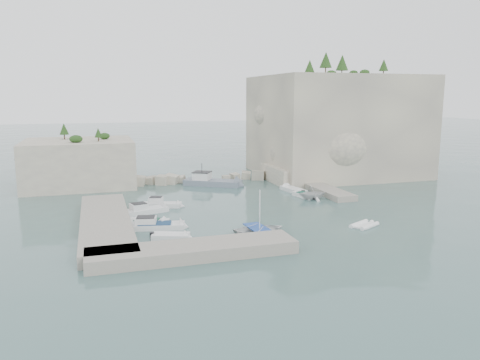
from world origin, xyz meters
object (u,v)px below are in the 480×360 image
object	(u,v)px
motorboat_a	(162,207)
tender_east_b	(304,197)
motorboat_d	(155,229)
inflatable_dinghy	(364,227)
rowboat	(260,234)
tender_east_d	(293,186)
work_boat	(213,185)
motorboat_b	(146,213)
tender_east_a	(312,199)
motorboat_c	(147,225)
motorboat_e	(171,239)
tender_east_c	(293,192)

from	to	relation	value
motorboat_a	tender_east_b	bearing A→B (deg)	18.20
motorboat_d	inflatable_dinghy	bearing A→B (deg)	-3.27
motorboat_a	rowboat	world-z (taller)	motorboat_a
tender_east_d	work_boat	xyz separation A→B (m)	(-11.82, 3.99, 0.00)
inflatable_dinghy	tender_east_d	bearing A→B (deg)	57.63
motorboat_d	tender_east_b	distance (m)	23.44
motorboat_b	rowboat	world-z (taller)	motorboat_b
motorboat_a	tender_east_a	bearing A→B (deg)	13.65
motorboat_c	tender_east_b	xyz separation A→B (m)	(22.09, 7.61, 0.00)
motorboat_d	tender_east_d	bearing A→B (deg)	48.87
tender_east_b	work_boat	size ratio (longest dim) A/B	0.42
motorboat_e	tender_east_c	world-z (taller)	same
motorboat_d	work_boat	distance (m)	24.41
motorboat_c	motorboat_e	bearing A→B (deg)	-49.35
motorboat_e	tender_east_b	world-z (taller)	same
tender_east_c	work_boat	xyz separation A→B (m)	(-9.94, 8.20, 0.00)
motorboat_e	tender_east_c	distance (m)	26.91
motorboat_a	tender_east_d	distance (m)	22.83
tender_east_b	tender_east_c	xyz separation A→B (m)	(0.10, 3.86, 0.00)
motorboat_c	rowboat	xyz separation A→B (m)	(10.43, -6.77, 0.00)
motorboat_a	motorboat_b	xyz separation A→B (m)	(-2.28, -2.50, 0.00)
motorboat_d	rowboat	world-z (taller)	motorboat_d
work_boat	tender_east_c	bearing A→B (deg)	-7.73
tender_east_b	tender_east_a	bearing A→B (deg)	-177.19
tender_east_b	work_boat	distance (m)	15.56
motorboat_c	tender_east_c	bearing A→B (deg)	52.59
motorboat_b	tender_east_c	xyz separation A→B (m)	(21.80, 6.26, 0.00)
motorboat_a	tender_east_b	distance (m)	19.42
motorboat_b	rowboat	bearing A→B (deg)	-66.11
work_boat	tender_east_a	bearing A→B (deg)	-21.13
motorboat_c	tender_east_a	size ratio (longest dim) A/B	1.32
rowboat	inflatable_dinghy	distance (m)	11.51
motorboat_b	tender_east_a	xyz separation A→B (m)	(22.16, 0.82, 0.00)
motorboat_b	tender_east_b	world-z (taller)	motorboat_b
motorboat_a	tender_east_d	bearing A→B (deg)	38.91
tender_east_a	inflatable_dinghy	bearing A→B (deg)	-179.77
tender_east_d	work_boat	size ratio (longest dim) A/B	0.51
work_boat	motorboat_c	bearing A→B (deg)	-90.10
motorboat_b	motorboat_c	xyz separation A→B (m)	(-0.39, -5.21, 0.00)
tender_east_b	motorboat_d	bearing A→B (deg)	100.09
tender_east_a	motorboat_c	bearing A→B (deg)	107.91
tender_east_a	motorboat_e	bearing A→B (deg)	122.59
tender_east_a	tender_east_c	bearing A→B (deg)	6.79
motorboat_d	tender_east_d	world-z (taller)	tender_east_d
motorboat_c	work_boat	xyz separation A→B (m)	(12.26, 19.67, 0.00)
motorboat_a	motorboat_c	distance (m)	8.16
motorboat_b	inflatable_dinghy	world-z (taller)	motorboat_b
inflatable_dinghy	tender_east_b	distance (m)	15.29
motorboat_c	work_boat	distance (m)	23.18
motorboat_c	inflatable_dinghy	world-z (taller)	motorboat_c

